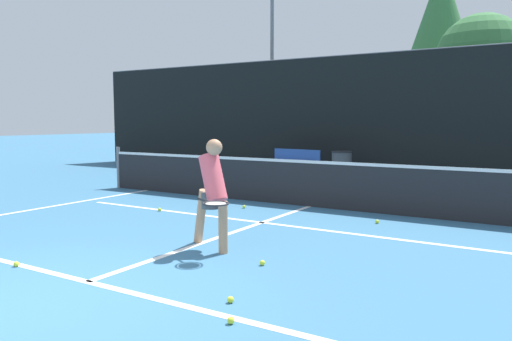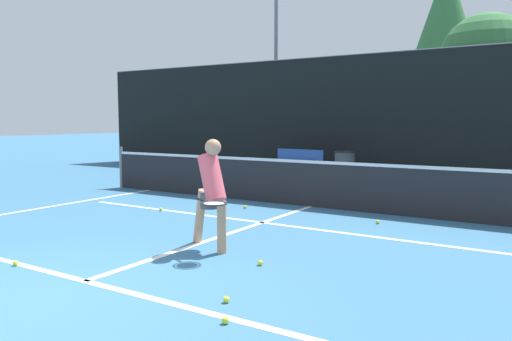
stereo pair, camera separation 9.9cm
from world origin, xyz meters
TOP-DOWN VIEW (x-y plane):
  - ground_plane at (0.00, 0.00)m, footprint 100.00×100.00m
  - court_baseline_near at (0.00, 0.80)m, footprint 11.00×0.10m
  - court_service_line at (0.00, 4.52)m, footprint 8.25×0.10m
  - court_center_mark at (0.00, 3.61)m, footprint 0.10×5.62m
  - court_sideline_left at (-4.51, 3.61)m, footprint 0.10×6.62m
  - net at (0.00, 6.42)m, footprint 11.09×0.09m
  - fence_back at (0.00, 12.35)m, footprint 24.00×0.06m
  - player_practicing at (0.33, 2.65)m, footprint 1.05×0.88m
  - tennis_ball_scattered_0 at (1.98, 0.69)m, footprint 0.07×0.07m
  - tennis_ball_scattered_1 at (-1.20, 0.74)m, footprint 0.07×0.07m
  - tennis_ball_scattered_2 at (1.69, 1.10)m, footprint 0.07×0.07m
  - tennis_ball_scattered_3 at (-1.03, 5.55)m, footprint 0.07×0.07m
  - tennis_ball_scattered_4 at (1.72, 5.49)m, footprint 0.07×0.07m
  - tennis_ball_scattered_5 at (1.31, 2.34)m, footprint 0.07×0.07m
  - tennis_ball_scattered_6 at (-2.26, 4.43)m, footprint 0.07×0.07m
  - courtside_bench at (-2.71, 11.07)m, footprint 1.72×0.57m
  - trash_bin at (-1.10, 10.94)m, footprint 0.61×0.61m
  - parked_car at (-4.65, 15.06)m, footprint 1.62×4.54m
  - floodlight_mast at (-6.54, 16.34)m, footprint 1.10×0.24m
  - tree_west at (1.79, 16.60)m, footprint 3.12×3.12m
  - tree_mid at (-0.61, 21.39)m, footprint 3.34×3.34m
  - building_far at (0.00, 25.15)m, footprint 36.00×2.40m

SIDE VIEW (x-z plane):
  - ground_plane at x=0.00m, z-range 0.00..0.00m
  - court_baseline_near at x=0.00m, z-range 0.00..0.01m
  - court_service_line at x=0.00m, z-range 0.00..0.01m
  - court_center_mark at x=0.00m, z-range 0.00..0.01m
  - court_sideline_left at x=-4.51m, z-range 0.00..0.01m
  - tennis_ball_scattered_0 at x=1.98m, z-range 0.00..0.07m
  - tennis_ball_scattered_1 at x=-1.20m, z-range 0.00..0.07m
  - tennis_ball_scattered_2 at x=1.69m, z-range 0.00..0.07m
  - tennis_ball_scattered_3 at x=-1.03m, z-range 0.00..0.07m
  - tennis_ball_scattered_4 at x=1.72m, z-range 0.00..0.07m
  - tennis_ball_scattered_5 at x=1.31m, z-range 0.00..0.07m
  - tennis_ball_scattered_6 at x=-2.26m, z-range 0.00..0.07m
  - trash_bin at x=-1.10m, z-range 0.00..0.87m
  - courtside_bench at x=-2.71m, z-range 0.04..0.90m
  - net at x=0.00m, z-range -0.02..1.05m
  - parked_car at x=-4.65m, z-range -0.11..1.32m
  - player_practicing at x=0.33m, z-range 0.07..1.59m
  - fence_back at x=0.00m, z-range -0.01..3.82m
  - building_far at x=0.00m, z-range 0.00..4.61m
  - tree_west at x=1.79m, z-range 1.17..6.65m
  - floodlight_mast at x=-6.54m, z-range 1.20..11.05m
  - tree_mid at x=-0.61m, z-range 1.83..10.74m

